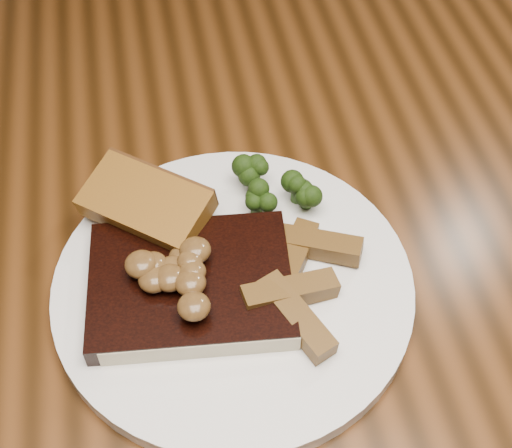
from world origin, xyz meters
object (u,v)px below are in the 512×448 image
at_px(dining_table, 261,292).
at_px(chair_far, 190,23).
at_px(steak, 191,285).
at_px(potato_wedges, 297,285).
at_px(plate, 233,287).
at_px(garlic_bread, 148,218).

xyz_separation_m(dining_table, chair_far, (0.00, 0.67, -0.15)).
xyz_separation_m(steak, potato_wedges, (0.09, -0.02, -0.00)).
bearing_deg(plate, garlic_bread, 130.52).
relative_size(dining_table, potato_wedges, 15.40).
bearing_deg(dining_table, chair_far, 89.59).
bearing_deg(garlic_bread, potato_wedges, -0.85).
relative_size(steak, garlic_bread, 1.52).
distance_m(plate, steak, 0.04).
bearing_deg(steak, dining_table, 45.30).
bearing_deg(plate, potato_wedges, -21.28).
distance_m(dining_table, potato_wedges, 0.14).
distance_m(dining_table, steak, 0.15).
bearing_deg(dining_table, steak, -140.13).
relative_size(chair_far, steak, 5.63).
xyz_separation_m(dining_table, garlic_bread, (-0.10, 0.02, 0.12)).
distance_m(chair_far, garlic_bread, 0.71).
bearing_deg(steak, chair_far, 89.57).
relative_size(garlic_bread, potato_wedges, 1.04).
height_order(steak, potato_wedges, same).
height_order(chair_far, steak, chair_far).
height_order(dining_table, garlic_bread, garlic_bread).
distance_m(plate, potato_wedges, 0.06).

